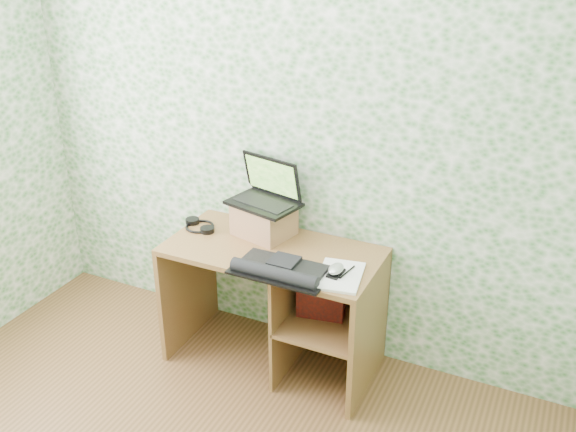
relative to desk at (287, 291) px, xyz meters
The scene contains 10 objects.
wall_back 0.87m from the desk, 105.57° to the left, with size 3.50×3.50×0.00m, color silver.
desk is the anchor object (origin of this frame).
riser 0.43m from the desk, 150.54° to the left, with size 0.31×0.26×0.18m, color brown.
laptop 0.58m from the desk, 142.43° to the left, with size 0.44×0.36×0.26m.
keyboard 0.40m from the desk, 73.56° to the right, with size 0.52×0.26×0.07m.
headphones 0.65m from the desk, behind, with size 0.23×0.23×0.03m.
notepad 0.48m from the desk, 22.37° to the right, with size 0.22×0.31×0.01m, color white.
mouse 0.49m from the desk, 24.44° to the right, with size 0.07×0.12×0.04m, color #B9B9BC.
pen 0.50m from the desk, 16.83° to the right, with size 0.01×0.01×0.15m, color black.
red_box 0.23m from the desk, ahead, with size 0.26×0.08×0.32m, color maroon.
Camera 1 is at (1.42, -1.36, 2.44)m, focal length 40.00 mm.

